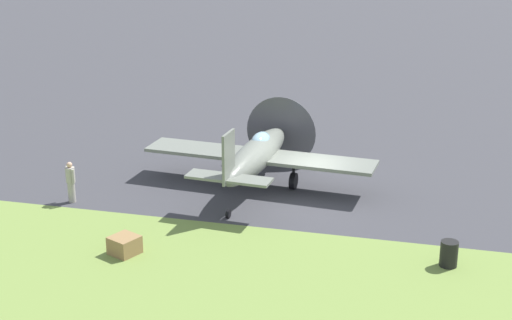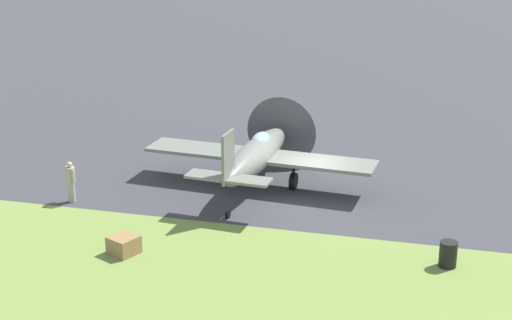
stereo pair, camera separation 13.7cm
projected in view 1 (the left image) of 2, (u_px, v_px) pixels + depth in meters
The scene contains 6 objects.
ground_plane at pixel (310, 195), 31.79m from camera, with size 160.00×160.00×0.00m, color #38383D.
grass_verge at pixel (256, 302), 23.28m from camera, with size 120.00×11.00×0.01m, color olive.
airplane_lead at pixel (257, 154), 32.12m from camera, with size 10.14×8.02×3.60m.
ground_crew_chief at pixel (71, 181), 30.74m from camera, with size 0.52×0.43×1.73m.
fuel_drum at pixel (449, 254), 25.45m from camera, with size 0.60×0.60×0.90m, color black.
supply_crate at pixel (125, 245), 26.40m from camera, with size 0.90×0.90×0.64m, color olive.
Camera 1 is at (5.08, -29.26, 11.67)m, focal length 53.18 mm.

